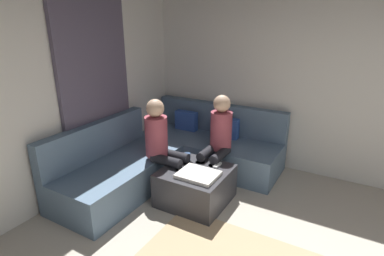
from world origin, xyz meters
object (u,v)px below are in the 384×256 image
at_px(coffee_mug, 187,157).
at_px(person_on_couch_back, 218,138).
at_px(ottoman, 196,186).
at_px(person_on_couch_side, 163,143).
at_px(game_remote, 217,165).
at_px(sectional_couch, 173,156).

relative_size(coffee_mug, person_on_couch_back, 0.08).
relative_size(ottoman, person_on_couch_side, 0.63).
bearing_deg(person_on_couch_side, coffee_mug, 122.87).
bearing_deg(game_remote, coffee_mug, -174.29).
distance_m(person_on_couch_back, person_on_couch_side, 0.71).
distance_m(sectional_couch, person_on_couch_side, 0.60).
distance_m(ottoman, coffee_mug, 0.38).
height_order(sectional_couch, ottoman, sectional_couch).
xyz_separation_m(ottoman, person_on_couch_side, (-0.47, 0.02, 0.45)).
relative_size(coffee_mug, game_remote, 0.63).
relative_size(ottoman, game_remote, 5.07).
xyz_separation_m(sectional_couch, game_remote, (0.80, -0.24, 0.15)).
xyz_separation_m(game_remote, person_on_couch_side, (-0.65, -0.20, 0.23)).
distance_m(ottoman, person_on_couch_back, 0.68).
bearing_deg(sectional_couch, person_on_couch_side, -71.37).
xyz_separation_m(coffee_mug, person_on_couch_back, (0.26, 0.33, 0.19)).
height_order(person_on_couch_back, person_on_couch_side, same).
relative_size(game_remote, person_on_couch_side, 0.12).
xyz_separation_m(game_remote, person_on_couch_back, (-0.14, 0.29, 0.23)).
distance_m(sectional_couch, person_on_couch_back, 0.76).
height_order(ottoman, person_on_couch_back, person_on_couch_back).
distance_m(coffee_mug, game_remote, 0.40).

